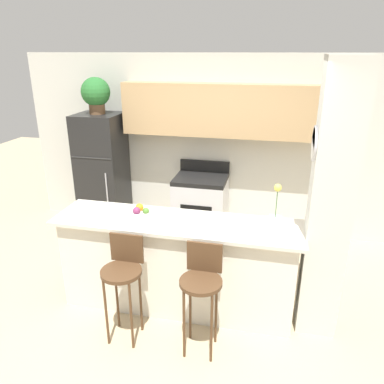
{
  "coord_description": "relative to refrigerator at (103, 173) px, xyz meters",
  "views": [
    {
      "loc": [
        0.89,
        -3.23,
        2.57
      ],
      "look_at": [
        0.0,
        0.69,
        1.05
      ],
      "focal_mm": 35.0,
      "sensor_mm": 36.0,
      "label": 1
    }
  ],
  "objects": [
    {
      "name": "ground_plane",
      "position": [
        1.58,
        -1.64,
        -0.87
      ],
      "size": [
        14.0,
        14.0,
        0.0
      ],
      "primitive_type": "plane",
      "color": "tan"
    },
    {
      "name": "wall_back",
      "position": [
        1.67,
        0.29,
        0.64
      ],
      "size": [
        5.6,
        0.38,
        2.55
      ],
      "color": "silver",
      "rests_on": "ground_plane"
    },
    {
      "name": "pillar_right",
      "position": [
        2.98,
        -1.64,
        0.41
      ],
      "size": [
        0.38,
        0.32,
        2.55
      ],
      "color": "silver",
      "rests_on": "ground_plane"
    },
    {
      "name": "counter_bar",
      "position": [
        1.58,
        -1.64,
        -0.37
      ],
      "size": [
        2.47,
        0.63,
        1.0
      ],
      "color": "silver",
      "rests_on": "ground_plane"
    },
    {
      "name": "refrigerator",
      "position": [
        0.0,
        0.0,
        0.0
      ],
      "size": [
        0.63,
        0.64,
        1.74
      ],
      "color": "black",
      "rests_on": "ground_plane"
    },
    {
      "name": "stove_range",
      "position": [
        1.49,
        0.01,
        -0.41
      ],
      "size": [
        0.73,
        0.62,
        1.07
      ],
      "color": "silver",
      "rests_on": "ground_plane"
    },
    {
      "name": "bar_stool_left",
      "position": [
        1.21,
        -2.17,
        -0.18
      ],
      "size": [
        0.37,
        0.37,
        1.02
      ],
      "color": "#4C331E",
      "rests_on": "ground_plane"
    },
    {
      "name": "bar_stool_right",
      "position": [
        1.94,
        -2.17,
        -0.18
      ],
      "size": [
        0.37,
        0.37,
        1.02
      ],
      "color": "#4C331E",
      "rests_on": "ground_plane"
    },
    {
      "name": "potted_plant_on_fridge",
      "position": [
        -0.0,
        0.0,
        1.15
      ],
      "size": [
        0.4,
        0.4,
        0.5
      ],
      "color": "brown",
      "rests_on": "refrigerator"
    },
    {
      "name": "orchid_vase",
      "position": [
        2.52,
        -1.6,
        0.26
      ],
      "size": [
        0.11,
        0.11,
        0.44
      ],
      "color": "white",
      "rests_on": "counter_bar"
    },
    {
      "name": "fruit_bowl",
      "position": [
        1.2,
        -1.61,
        0.17
      ],
      "size": [
        0.24,
        0.24,
        0.12
      ],
      "color": "silver",
      "rests_on": "counter_bar"
    }
  ]
}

